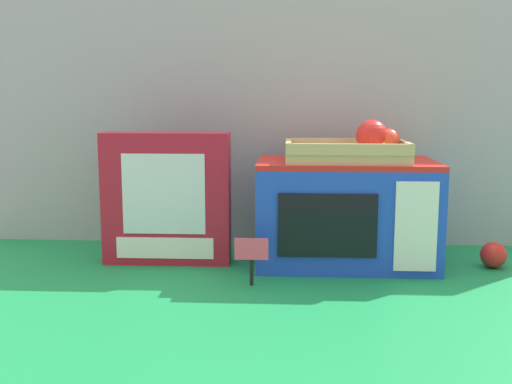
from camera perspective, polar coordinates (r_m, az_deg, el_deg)
ground_plane at (r=1.45m, az=3.35°, el=-6.70°), size 1.70×1.70×0.00m
display_back_panel at (r=1.62m, az=3.44°, el=6.70°), size 1.61×0.03×0.65m
toy_microwave at (r=1.45m, az=8.27°, el=-1.87°), size 0.41×0.25×0.24m
food_groups_crate at (r=1.40m, az=9.21°, el=3.92°), size 0.27×0.18×0.09m
cookie_set_box at (r=1.44m, az=-8.28°, el=-0.62°), size 0.30×0.06×0.31m
price_sign at (r=1.27m, az=-0.43°, el=-5.76°), size 0.07×0.01×0.10m
loose_toy_apple at (r=1.51m, az=21.13°, el=-5.48°), size 0.06×0.06×0.06m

